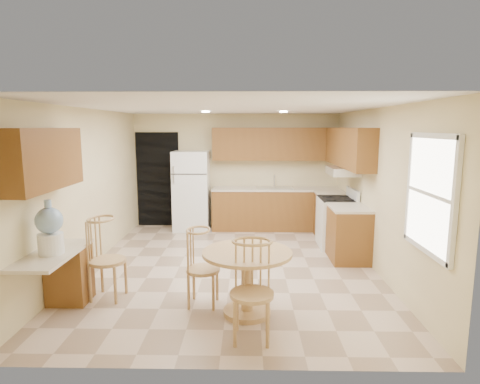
{
  "coord_description": "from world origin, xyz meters",
  "views": [
    {
      "loc": [
        0.26,
        -6.13,
        2.21
      ],
      "look_at": [
        0.14,
        0.3,
        1.17
      ],
      "focal_mm": 30.0,
      "sensor_mm": 36.0,
      "label": 1
    }
  ],
  "objects_px": {
    "dining_table": "(247,273)",
    "water_crock": "(50,229)",
    "refrigerator": "(192,191)",
    "stove": "(337,222)",
    "chair_table_a": "(202,262)",
    "chair_table_b": "(252,285)",
    "chair_desk": "(104,253)"
  },
  "relations": [
    {
      "from": "dining_table",
      "to": "water_crock",
      "type": "xyz_separation_m",
      "value": [
        -2.26,
        -0.1,
        0.54
      ]
    },
    {
      "from": "refrigerator",
      "to": "stove",
      "type": "bearing_deg",
      "value": -22.99
    },
    {
      "from": "stove",
      "to": "chair_table_a",
      "type": "bearing_deg",
      "value": -129.89
    },
    {
      "from": "stove",
      "to": "dining_table",
      "type": "relative_size",
      "value": 1.04
    },
    {
      "from": "refrigerator",
      "to": "chair_table_b",
      "type": "xyz_separation_m",
      "value": [
        1.26,
        -4.7,
        -0.21
      ]
    },
    {
      "from": "dining_table",
      "to": "chair_table_b",
      "type": "xyz_separation_m",
      "value": [
        0.05,
        -0.67,
        0.13
      ]
    },
    {
      "from": "stove",
      "to": "water_crock",
      "type": "xyz_separation_m",
      "value": [
        -3.92,
        -2.91,
        0.58
      ]
    },
    {
      "from": "refrigerator",
      "to": "chair_desk",
      "type": "bearing_deg",
      "value": -99.21
    },
    {
      "from": "dining_table",
      "to": "water_crock",
      "type": "relative_size",
      "value": 1.67
    },
    {
      "from": "chair_table_a",
      "to": "chair_desk",
      "type": "relative_size",
      "value": 0.91
    },
    {
      "from": "stove",
      "to": "dining_table",
      "type": "distance_m",
      "value": 3.27
    },
    {
      "from": "dining_table",
      "to": "chair_table_a",
      "type": "bearing_deg",
      "value": 163.99
    },
    {
      "from": "stove",
      "to": "water_crock",
      "type": "bearing_deg",
      "value": -143.49
    },
    {
      "from": "stove",
      "to": "water_crock",
      "type": "distance_m",
      "value": 4.92
    },
    {
      "from": "water_crock",
      "to": "chair_table_a",
      "type": "bearing_deg",
      "value": 8.45
    },
    {
      "from": "chair_table_a",
      "to": "chair_desk",
      "type": "distance_m",
      "value": 1.27
    },
    {
      "from": "chair_table_a",
      "to": "water_crock",
      "type": "distance_m",
      "value": 1.79
    },
    {
      "from": "chair_table_a",
      "to": "refrigerator",
      "type": "bearing_deg",
      "value": -165.94
    },
    {
      "from": "stove",
      "to": "dining_table",
      "type": "height_order",
      "value": "stove"
    },
    {
      "from": "dining_table",
      "to": "chair_desk",
      "type": "distance_m",
      "value": 1.84
    },
    {
      "from": "refrigerator",
      "to": "chair_table_a",
      "type": "distance_m",
      "value": 3.94
    },
    {
      "from": "refrigerator",
      "to": "stove",
      "type": "xyz_separation_m",
      "value": [
        2.88,
        -1.22,
        -0.38
      ]
    },
    {
      "from": "chair_desk",
      "to": "refrigerator",
      "type": "bearing_deg",
      "value": 176.45
    },
    {
      "from": "dining_table",
      "to": "water_crock",
      "type": "distance_m",
      "value": 2.33
    },
    {
      "from": "chair_desk",
      "to": "water_crock",
      "type": "distance_m",
      "value": 0.74
    },
    {
      "from": "stove",
      "to": "chair_table_b",
      "type": "height_order",
      "value": "stove"
    },
    {
      "from": "chair_table_b",
      "to": "water_crock",
      "type": "bearing_deg",
      "value": -11.86
    },
    {
      "from": "water_crock",
      "to": "stove",
      "type": "bearing_deg",
      "value": 36.51
    },
    {
      "from": "refrigerator",
      "to": "dining_table",
      "type": "distance_m",
      "value": 4.22
    },
    {
      "from": "dining_table",
      "to": "stove",
      "type": "bearing_deg",
      "value": 59.33
    },
    {
      "from": "stove",
      "to": "chair_desk",
      "type": "bearing_deg",
      "value": -144.47
    },
    {
      "from": "stove",
      "to": "chair_desk",
      "type": "height_order",
      "value": "stove"
    }
  ]
}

